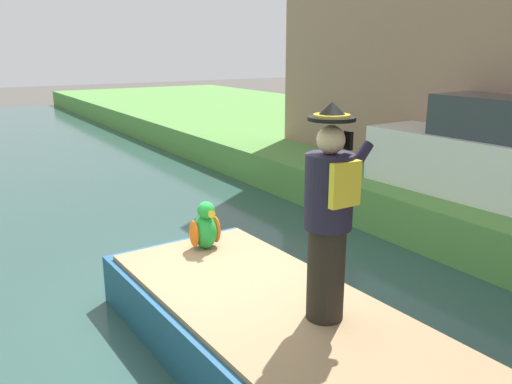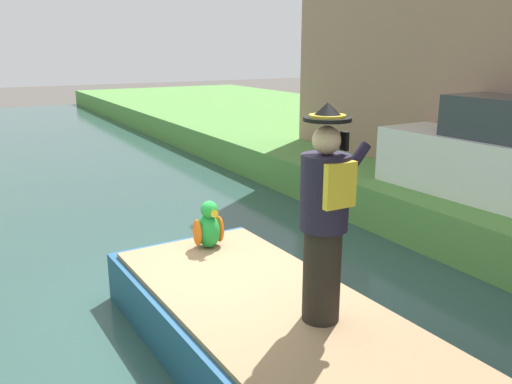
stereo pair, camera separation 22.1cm
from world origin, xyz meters
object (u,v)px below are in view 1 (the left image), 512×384
Objects in this scene: parrot_plush at (205,228)px; parked_car_white at (508,156)px; person_pirate at (329,216)px; boat at (274,333)px.

parrot_plush is 0.14× the size of parked_car_white.
parrot_plush is 4.71m from parked_car_white.
parked_car_white is at bearing 3.41° from person_pirate.
person_pirate reaches higher than parrot_plush.
person_pirate is at bearing -63.35° from boat.
parrot_plush reaches higher than boat.
parrot_plush is at bearing 86.54° from boat.
boat is 4.91m from parked_car_white.
boat is 1.66m from parrot_plush.
person_pirate is (0.23, -0.45, 1.23)m from boat.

